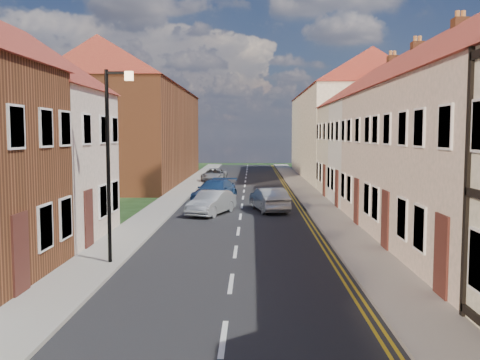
{
  "coord_description": "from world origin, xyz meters",
  "views": [
    {
      "loc": [
        0.57,
        3.52,
        4.15
      ],
      "look_at": [
        0.02,
        28.39,
        2.0
      ],
      "focal_mm": 40.0,
      "sensor_mm": 36.0,
      "label": 1
    }
  ],
  "objects": [
    {
      "name": "pavement_right",
      "position": [
        4.4,
        30.0,
        0.06
      ],
      "size": [
        1.8,
        90.0,
        0.12
      ],
      "primitive_type": "cube",
      "color": "gray",
      "rests_on": "ground"
    },
    {
      "name": "block_right_far",
      "position": [
        9.3,
        55.0,
        5.29
      ],
      "size": [
        8.3,
        24.2,
        10.5
      ],
      "color": "white",
      "rests_on": "ground"
    },
    {
      "name": "block_left_far",
      "position": [
        -9.3,
        50.0,
        5.29
      ],
      "size": [
        8.3,
        24.2,
        10.5
      ],
      "color": "brown",
      "rests_on": "ground"
    },
    {
      "name": "road",
      "position": [
        0.0,
        30.0,
        0.01
      ],
      "size": [
        7.0,
        90.0,
        0.02
      ],
      "primitive_type": "cube",
      "color": "black",
      "rests_on": "ground"
    },
    {
      "name": "car_mid_b",
      "position": [
        1.5,
        32.0,
        0.65
      ],
      "size": [
        2.18,
        4.12,
        1.29
      ],
      "primitive_type": "imported",
      "rotation": [
        0.0,
        0.0,
        3.36
      ],
      "color": "gray",
      "rests_on": "ground"
    },
    {
      "name": "car_far",
      "position": [
        -1.68,
        35.86,
        0.68
      ],
      "size": [
        2.92,
        5.0,
        1.36
      ],
      "primitive_type": "imported",
      "rotation": [
        0.0,
        0.0,
        -0.23
      ],
      "color": "navy",
      "rests_on": "ground"
    },
    {
      "name": "car_mid",
      "position": [
        -1.5,
        30.75,
        0.62
      ],
      "size": [
        2.49,
        3.97,
        1.23
      ],
      "primitive_type": "imported",
      "rotation": [
        0.0,
        0.0,
        -0.34
      ],
      "color": "#B2B6BB",
      "rests_on": "ground"
    },
    {
      "name": "cottage_r_pink",
      "position": [
        9.3,
        28.9,
        4.47
      ],
      "size": [
        8.3,
        6.0,
        9.0
      ],
      "color": "tan",
      "rests_on": "ground"
    },
    {
      "name": "pavement_left",
      "position": [
        -4.4,
        30.0,
        0.06
      ],
      "size": [
        1.8,
        90.0,
        0.12
      ],
      "primitive_type": "cube",
      "color": "gray",
      "rests_on": "ground"
    },
    {
      "name": "cottage_r_white_far",
      "position": [
        9.3,
        34.3,
        4.48
      ],
      "size": [
        8.3,
        5.2,
        9.0
      ],
      "color": "silver",
      "rests_on": "ground"
    },
    {
      "name": "cottage_r_cream_far",
      "position": [
        9.3,
        39.7,
        4.47
      ],
      "size": [
        8.3,
        6.0,
        9.0
      ],
      "color": "white",
      "rests_on": "ground"
    },
    {
      "name": "lamppost",
      "position": [
        -3.81,
        20.0,
        3.54
      ],
      "size": [
        0.88,
        0.15,
        6.0
      ],
      "color": "black",
      "rests_on": "pavement_left"
    },
    {
      "name": "car_distant",
      "position": [
        -2.71,
        50.0,
        0.58
      ],
      "size": [
        2.19,
        4.28,
        1.15
      ],
      "primitive_type": "imported",
      "rotation": [
        0.0,
        0.0,
        -0.07
      ],
      "color": "#95989C",
      "rests_on": "ground"
    }
  ]
}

